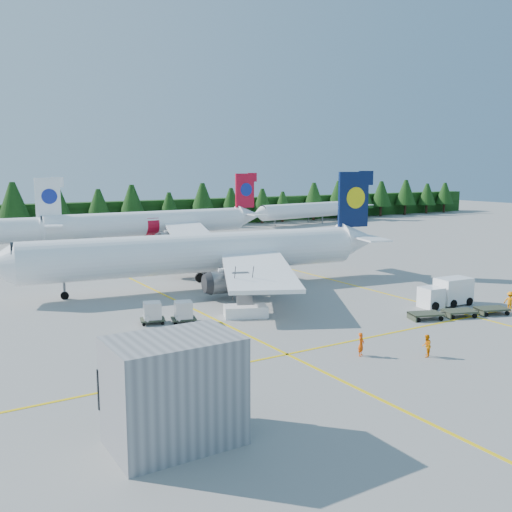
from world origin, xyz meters
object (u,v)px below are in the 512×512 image
airliner_red (146,224)px  service_truck (446,292)px  airstairs (245,308)px  airliner_navy (191,254)px

airliner_red → service_truck: bearing=-81.7°
airstairs → service_truck: size_ratio=1.04×
airstairs → service_truck: 19.41m
airliner_red → service_truck: 57.30m
airliner_navy → airstairs: 13.56m
airliner_red → airstairs: bearing=-101.3°
airliner_navy → service_truck: size_ratio=7.79×
airliner_red → service_truck: (8.63, -56.59, -2.34)m
airliner_red → service_truck: airliner_red is taller
airliner_navy → airstairs: airliner_navy is taller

